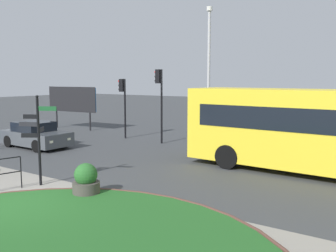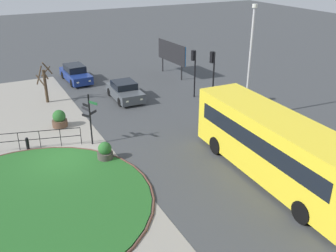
# 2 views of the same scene
# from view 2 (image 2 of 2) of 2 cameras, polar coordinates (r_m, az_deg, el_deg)

# --- Properties ---
(ground) EXTENTS (120.00, 120.00, 0.00)m
(ground) POSITION_cam_2_polar(r_m,az_deg,el_deg) (21.77, -15.32, -4.80)
(ground) COLOR #3D3F42
(sidewalk_paving) EXTENTS (32.00, 8.76, 0.02)m
(sidewalk_paving) POSITION_cam_2_polar(r_m,az_deg,el_deg) (21.58, -19.51, -5.63)
(sidewalk_paving) COLOR gray
(sidewalk_paving) RESTS_ON ground
(grass_island) EXTENTS (10.93, 10.93, 0.10)m
(grass_island) POSITION_cam_2_polar(r_m,az_deg,el_deg) (18.42, -20.00, -11.08)
(grass_island) COLOR #235B23
(grass_island) RESTS_ON ground
(grass_kerb_ring) EXTENTS (11.24, 11.24, 0.11)m
(grass_kerb_ring) POSITION_cam_2_polar(r_m,az_deg,el_deg) (18.42, -20.00, -11.06)
(grass_kerb_ring) COLOR brown
(grass_kerb_ring) RESTS_ON ground
(signpost_directional) EXTENTS (1.31, 0.85, 3.14)m
(signpost_directional) POSITION_cam_2_polar(r_m,az_deg,el_deg) (22.37, -11.63, 1.54)
(signpost_directional) COLOR black
(signpost_directional) RESTS_ON ground
(bollard_foreground) EXTENTS (0.19, 0.19, 0.76)m
(bollard_foreground) POSITION_cam_2_polar(r_m,az_deg,el_deg) (23.30, -20.29, -2.44)
(bollard_foreground) COLOR black
(bollard_foreground) RESTS_ON ground
(railing_grass_edge) EXTENTS (1.25, 4.49, 1.11)m
(railing_grass_edge) POSITION_cam_2_polar(r_m,az_deg,el_deg) (23.03, -18.67, -1.60)
(railing_grass_edge) COLOR black
(railing_grass_edge) RESTS_ON ground
(bus_yellow) EXTENTS (10.60, 2.85, 3.27)m
(bus_yellow) POSITION_cam_2_polar(r_m,az_deg,el_deg) (19.25, 15.65, -2.92)
(bus_yellow) COLOR yellow
(bus_yellow) RESTS_ON ground
(car_near_lane) EXTENTS (4.09, 1.98, 1.37)m
(car_near_lane) POSITION_cam_2_polar(r_m,az_deg,el_deg) (29.72, -6.48, 5.20)
(car_near_lane) COLOR #474C51
(car_near_lane) RESTS_ON ground
(car_trailing) EXTENTS (4.55, 1.91, 1.43)m
(car_trailing) POSITION_cam_2_polar(r_m,az_deg,el_deg) (34.92, -13.66, 7.60)
(car_trailing) COLOR navy
(car_trailing) RESTS_ON ground
(traffic_light_near) EXTENTS (0.48, 0.31, 3.66)m
(traffic_light_near) POSITION_cam_2_polar(r_m,az_deg,el_deg) (29.60, 3.89, 9.36)
(traffic_light_near) COLOR black
(traffic_light_near) RESTS_ON ground
(traffic_light_far) EXTENTS (0.49, 0.29, 4.20)m
(traffic_light_far) POSITION_cam_2_polar(r_m,az_deg,el_deg) (26.99, 6.68, 8.60)
(traffic_light_far) COLOR black
(traffic_light_far) RESTS_ON ground
(lamppost_tall) EXTENTS (0.32, 0.32, 7.53)m
(lamppost_tall) POSITION_cam_2_polar(r_m,az_deg,el_deg) (25.49, 12.15, 9.62)
(lamppost_tall) COLOR #B7B7BC
(lamppost_tall) RESTS_ON ground
(billboard_left) EXTENTS (4.48, 0.48, 3.09)m
(billboard_left) POSITION_cam_2_polar(r_m,az_deg,el_deg) (35.26, 0.56, 10.90)
(billboard_left) COLOR black
(billboard_left) RESTS_ON ground
(planter_near_signpost) EXTENTS (0.97, 0.97, 1.15)m
(planter_near_signpost) POSITION_cam_2_polar(r_m,az_deg,el_deg) (25.66, -15.93, 0.96)
(planter_near_signpost) COLOR brown
(planter_near_signpost) RESTS_ON ground
(planter_kerbside) EXTENTS (0.86, 0.86, 1.05)m
(planter_kerbside) POSITION_cam_2_polar(r_m,az_deg,el_deg) (21.02, -9.40, -3.85)
(planter_kerbside) COLOR #47423D
(planter_kerbside) RESTS_ON ground
(street_tree_bare) EXTENTS (1.27, 1.27, 3.26)m
(street_tree_bare) POSITION_cam_2_polar(r_m,az_deg,el_deg) (29.97, -17.93, 6.20)
(street_tree_bare) COLOR #423323
(street_tree_bare) RESTS_ON ground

